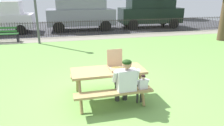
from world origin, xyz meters
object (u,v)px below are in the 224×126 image
object	(u,v)px
picnic_table_foreground	(108,76)
parked_car_center	(150,10)
child_at_table	(142,86)
adult_at_table	(125,81)
park_bench_left	(2,35)
parked_car_left	(81,12)
pizza_box_open	(117,65)

from	to	relation	value
picnic_table_foreground	parked_car_center	bearing A→B (deg)	61.58
child_at_table	adult_at_table	bearing A→B (deg)	175.09
child_at_table	park_bench_left	xyz separation A→B (m)	(-4.81, 8.22, -0.08)
child_at_table	parked_car_left	xyz separation A→B (m)	(-0.19, 11.26, 0.81)
adult_at_table	parked_car_center	distance (m)	12.53
adult_at_table	child_at_table	distance (m)	0.43
child_at_table	parked_car_left	distance (m)	11.29
pizza_box_open	parked_car_center	size ratio (longest dim) A/B	0.10
pizza_box_open	adult_at_table	distance (m)	0.58
picnic_table_foreground	park_bench_left	bearing A→B (deg)	118.25
pizza_box_open	parked_car_left	distance (m)	10.70
parked_car_left	parked_car_center	size ratio (longest dim) A/B	0.99
park_bench_left	pizza_box_open	bearing A→B (deg)	-60.35
picnic_table_foreground	park_bench_left	xyz separation A→B (m)	(-4.13, 7.68, -0.18)
child_at_table	park_bench_left	size ratio (longest dim) A/B	0.50
pizza_box_open	adult_at_table	xyz separation A→B (m)	(0.06, -0.54, -0.20)
pizza_box_open	park_bench_left	size ratio (longest dim) A/B	0.29
child_at_table	pizza_box_open	bearing A→B (deg)	128.66
picnic_table_foreground	park_bench_left	distance (m)	8.72
child_at_table	parked_car_center	distance (m)	12.40
child_at_table	parked_car_center	bearing A→B (deg)	65.55
pizza_box_open	parked_car_left	xyz separation A→B (m)	(0.27, 10.69, 0.45)
child_at_table	park_bench_left	bearing A→B (deg)	120.34
picnic_table_foreground	park_bench_left	size ratio (longest dim) A/B	1.12
pizza_box_open	parked_car_center	distance (m)	12.07
picnic_table_foreground	child_at_table	size ratio (longest dim) A/B	2.26
adult_at_table	parked_car_left	size ratio (longest dim) A/B	0.25
picnic_table_foreground	adult_at_table	bearing A→B (deg)	-60.48
child_at_table	parked_car_center	size ratio (longest dim) A/B	0.17
parked_car_left	park_bench_left	bearing A→B (deg)	-146.61
pizza_box_open	park_bench_left	xyz separation A→B (m)	(-4.35, 7.64, -0.44)
child_at_table	parked_car_center	xyz separation A→B (m)	(5.12, 11.26, 0.81)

